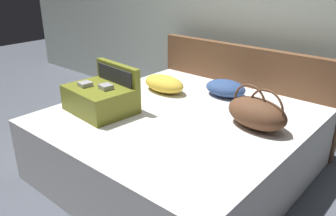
% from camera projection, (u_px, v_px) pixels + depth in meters
% --- Properties ---
extents(ground_plane, '(12.00, 12.00, 0.00)m').
position_uv_depth(ground_plane, '(146.00, 191.00, 2.67)').
color(ground_plane, '#4C515B').
extents(back_wall, '(8.00, 0.10, 2.60)m').
position_uv_depth(back_wall, '(263.00, 0.00, 3.33)').
color(back_wall, '#B7C1B2').
rests_on(back_wall, ground).
extents(bed, '(1.85, 1.89, 0.51)m').
position_uv_depth(bed, '(179.00, 143.00, 2.85)').
color(bed, silver).
rests_on(bed, ground).
extents(headboard, '(1.88, 0.08, 0.90)m').
position_uv_depth(headboard, '(242.00, 91.00, 3.47)').
color(headboard, brown).
rests_on(headboard, ground).
extents(hard_case_large, '(0.56, 0.46, 0.36)m').
position_uv_depth(hard_case_large, '(101.00, 96.00, 2.78)').
color(hard_case_large, olive).
rests_on(hard_case_large, bed).
extents(duffel_bag, '(0.51, 0.35, 0.31)m').
position_uv_depth(duffel_bag, '(257.00, 113.00, 2.50)').
color(duffel_bag, brown).
rests_on(duffel_bag, bed).
extents(pillow_near_headboard, '(0.38, 0.29, 0.14)m').
position_uv_depth(pillow_near_headboard, '(226.00, 88.00, 3.13)').
color(pillow_near_headboard, navy).
rests_on(pillow_near_headboard, bed).
extents(pillow_center_head, '(0.47, 0.29, 0.15)m').
position_uv_depth(pillow_center_head, '(164.00, 84.00, 3.23)').
color(pillow_center_head, gold).
rests_on(pillow_center_head, bed).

